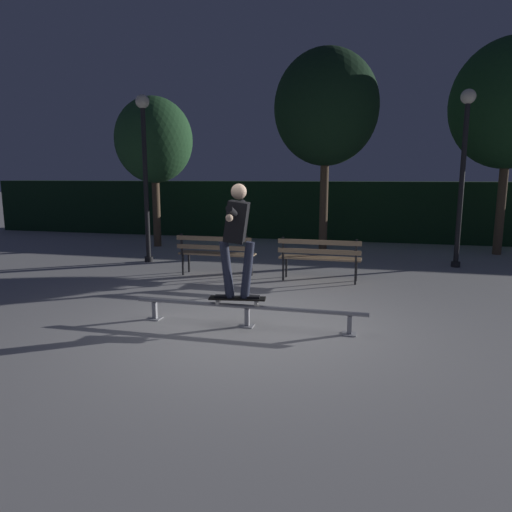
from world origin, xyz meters
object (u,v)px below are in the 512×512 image
object	(u,v)px
grind_rail	(247,310)
tree_behind_benches	(326,108)
park_bench_left_center	(319,255)
skateboard	(237,299)
lamp_post_right	(464,156)
tree_far_right	(510,104)
lamp_post_left	(145,157)
skateboarder	(237,231)
park_bench_leftmost	(216,251)
tree_far_left	(154,141)

from	to	relation	value
grind_rail	tree_behind_benches	world-z (taller)	tree_behind_benches
park_bench_left_center	skateboard	bearing A→B (deg)	-105.32
park_bench_left_center	lamp_post_right	xyz separation A→B (m)	(2.88, 2.23, 1.94)
tree_far_right	lamp_post_left	distance (m)	9.17
skateboarder	park_bench_leftmost	size ratio (longest dim) A/B	0.97
grind_rail	lamp_post_left	size ratio (longest dim) A/B	0.84
park_bench_leftmost	park_bench_left_center	xyz separation A→B (m)	(2.14, 0.00, 0.00)
grind_rail	tree_far_right	world-z (taller)	tree_far_right
skateboard	lamp_post_left	xyz separation A→B (m)	(-3.44, 4.14, 2.10)
grind_rail	skateboarder	distance (m)	1.10
grind_rail	tree_far_right	size ratio (longest dim) A/B	0.60
skateboard	tree_behind_benches	world-z (taller)	tree_behind_benches
grind_rail	skateboard	world-z (taller)	skateboard
grind_rail	tree_far_right	xyz separation A→B (m)	(4.93, 7.29, 3.60)
lamp_post_right	park_bench_leftmost	bearing A→B (deg)	-156.01
lamp_post_right	skateboard	bearing A→B (deg)	-125.38
lamp_post_right	grind_rail	bearing A→B (deg)	-124.35
tree_far_right	tree_behind_benches	size ratio (longest dim) A/B	1.03
park_bench_leftmost	lamp_post_right	world-z (taller)	lamp_post_right
park_bench_left_center	lamp_post_right	size ratio (longest dim) A/B	0.41
skateboarder	tree_far_left	distance (m)	7.99
tree_far_right	lamp_post_right	world-z (taller)	tree_far_right
skateboard	tree_behind_benches	xyz separation A→B (m)	(0.54, 6.49, 3.39)
tree_far_right	lamp_post_right	bearing A→B (deg)	-123.22
grind_rail	tree_behind_benches	bearing A→B (deg)	86.48
tree_far_left	skateboard	bearing A→B (deg)	-56.25
park_bench_leftmost	lamp_post_right	size ratio (longest dim) A/B	0.41
skateboarder	lamp_post_left	world-z (taller)	lamp_post_left
grind_rail	park_bench_left_center	world-z (taller)	park_bench_left_center
park_bench_leftmost	tree_behind_benches	xyz separation A→B (m)	(1.86, 3.52, 3.24)
grind_rail	tree_far_left	bearing A→B (deg)	124.59
skateboarder	tree_far_right	world-z (taller)	tree_far_right
park_bench_left_center	tree_far_left	xyz separation A→B (m)	(-5.15, 3.51, 2.51)
skateboard	park_bench_leftmost	world-z (taller)	park_bench_leftmost
lamp_post_right	lamp_post_left	distance (m)	7.21
tree_behind_benches	lamp_post_left	distance (m)	4.80
grind_rail	skateboard	xyz separation A→B (m)	(-0.14, 0.00, 0.15)
lamp_post_right	park_bench_left_center	bearing A→B (deg)	-142.23
tree_far_right	lamp_post_left	xyz separation A→B (m)	(-8.50, -3.15, -1.35)
skateboard	tree_far_right	size ratio (longest dim) A/B	0.15
grind_rail	skateboarder	world-z (taller)	skateboarder
park_bench_leftmost	lamp_post_left	bearing A→B (deg)	151.12
tree_far_right	tree_behind_benches	distance (m)	4.60
tree_behind_benches	tree_far_left	world-z (taller)	tree_behind_benches
tree_far_right	skateboarder	bearing A→B (deg)	-124.76
tree_far_left	lamp_post_left	world-z (taller)	tree_far_left
grind_rail	tree_far_left	distance (m)	8.37
skateboard	park_bench_left_center	world-z (taller)	park_bench_left_center
tree_far_left	skateboarder	bearing A→B (deg)	-56.23
skateboard	lamp_post_right	size ratio (longest dim) A/B	0.21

